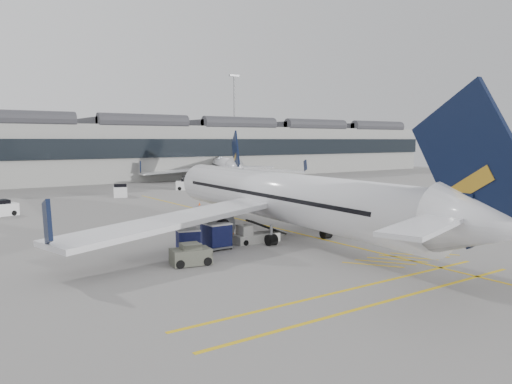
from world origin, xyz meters
TOP-DOWN VIEW (x-y plane):
  - ground at (0.00, 0.00)m, footprint 220.00×220.00m
  - terminal at (0.00, 71.93)m, footprint 200.00×20.45m
  - light_masts at (-1.67, 86.00)m, footprint 113.00×0.60m
  - apron_markings at (10.00, 10.00)m, footprint 0.25×60.00m
  - airliner_main at (7.92, 3.38)m, footprint 39.02×42.74m
  - airliner_far at (34.30, 57.42)m, footprint 31.14×34.42m
  - belt_loader at (4.76, 3.34)m, footprint 4.55×1.70m
  - baggage_cart_a at (5.25, 9.59)m, footprint 1.78×1.52m
  - baggage_cart_b at (-1.41, 2.86)m, footprint 1.97×1.76m
  - baggage_cart_c at (1.20, 3.82)m, footprint 2.19×1.97m
  - baggage_cart_d at (1.03, 2.86)m, footprint 1.89×1.56m
  - ramp_agent_a at (2.73, 5.96)m, footprint 0.84×0.81m
  - ramp_agent_b at (3.32, 4.79)m, footprint 1.06×0.98m
  - pushback_tug at (-2.77, -0.20)m, footprint 2.76×1.96m
  - safety_cone_nose at (11.34, 24.87)m, footprint 0.37×0.37m
  - safety_cone_engine at (13.44, 8.18)m, footprint 0.38×0.38m
  - service_van_left at (-9.89, 30.26)m, footprint 3.65×2.31m
  - service_van_mid at (7.06, 40.82)m, footprint 2.95×4.11m
  - service_van_right at (19.39, 43.98)m, footprint 4.07×3.40m

SIDE VIEW (x-z plane):
  - ground at x=0.00m, z-range 0.00..0.00m
  - apron_markings at x=10.00m, z-range 0.00..0.01m
  - safety_cone_nose at x=11.34m, z-range 0.00..0.51m
  - safety_cone_engine at x=13.44m, z-range 0.00..0.53m
  - belt_loader at x=4.76m, z-range -0.38..1.46m
  - pushback_tug at x=-2.77m, z-range -0.08..1.34m
  - service_van_left at x=-9.89m, z-range -0.09..1.65m
  - service_van_right at x=19.39m, z-range -0.10..1.78m
  - service_van_mid at x=7.06m, z-range -0.10..1.81m
  - ramp_agent_b at x=3.32m, z-range 0.00..1.74m
  - baggage_cart_a at x=5.25m, z-range 0.06..1.80m
  - baggage_cart_b at x=-1.41m, z-range 0.06..1.83m
  - ramp_agent_a at x=2.73m, z-range 0.00..1.94m
  - baggage_cart_c at x=1.20m, z-range 0.07..2.00m
  - baggage_cart_d at x=1.03m, z-range 0.07..2.05m
  - airliner_far at x=34.30m, z-range -2.00..7.71m
  - airliner_main at x=7.92m, z-range -2.34..9.02m
  - terminal at x=0.00m, z-range -0.06..12.34m
  - light_masts at x=-1.67m, z-range 1.77..27.22m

